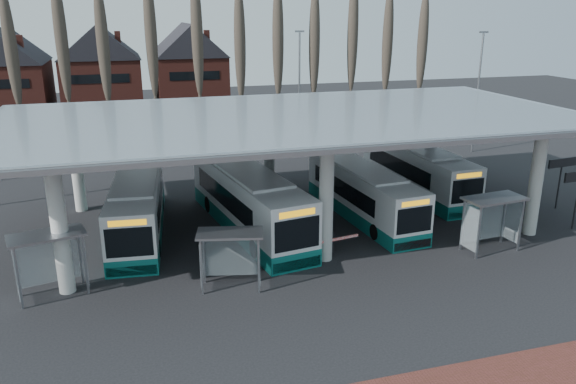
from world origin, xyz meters
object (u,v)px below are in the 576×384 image
object	(u,v)px
bus_1	(248,201)
bus_2	(362,193)
shelter_1	(230,246)
shelter_0	(48,250)
shelter_2	(491,211)
bus_3	(416,170)
bus_0	(138,207)

from	to	relation	value
bus_1	bus_2	bearing A→B (deg)	-9.15
bus_1	shelter_1	size ratio (longest dim) A/B	4.06
shelter_0	bus_1	bearing A→B (deg)	14.62
shelter_2	bus_3	bearing A→B (deg)	77.43
shelter_2	shelter_1	bearing A→B (deg)	175.83
bus_3	shelter_0	size ratio (longest dim) A/B	3.43
bus_1	shelter_1	distance (m)	7.10
bus_2	shelter_2	bearing A→B (deg)	-61.01
bus_0	bus_2	world-z (taller)	bus_0
shelter_1	shelter_2	distance (m)	13.46
bus_1	shelter_0	bearing A→B (deg)	-160.96
bus_2	shelter_1	world-z (taller)	bus_2
bus_1	bus_2	size ratio (longest dim) A/B	1.14
bus_1	bus_3	world-z (taller)	bus_1
bus_0	bus_1	xyz separation A→B (m)	(5.94, -1.11, 0.13)
bus_0	bus_2	size ratio (longest dim) A/B	1.04
bus_3	shelter_2	world-z (taller)	bus_3
bus_1	bus_3	bearing A→B (deg)	6.77
bus_1	shelter_2	xyz separation A→B (m)	(11.19, -6.39, 0.47)
bus_1	bus_3	xyz separation A→B (m)	(12.41, 3.52, -0.13)
bus_2	shelter_2	xyz separation A→B (m)	(4.25, -6.38, 0.65)
bus_1	shelter_0	size ratio (longest dim) A/B	3.77
shelter_0	shelter_2	bearing A→B (deg)	-16.59
bus_1	shelter_2	bearing A→B (deg)	-38.80
bus_3	shelter_0	bearing A→B (deg)	-160.56
bus_3	shelter_0	distance (m)	23.92
bus_1	bus_3	distance (m)	12.90
bus_2	bus_3	size ratio (longest dim) A/B	0.97
shelter_1	shelter_2	world-z (taller)	shelter_2
shelter_1	bus_0	bearing A→B (deg)	128.35
bus_1	shelter_0	xyz separation A→B (m)	(-9.84, -5.25, 0.45)
shelter_2	shelter_0	bearing A→B (deg)	171.32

